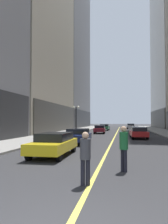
% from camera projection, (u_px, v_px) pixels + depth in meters
% --- Properties ---
extents(ground_plane, '(200.00, 200.00, 0.00)m').
position_uv_depth(ground_plane, '(117.00, 132.00, 37.80)').
color(ground_plane, '#2D2D30').
extents(sidewalk_left, '(4.50, 78.00, 0.15)m').
position_uv_depth(sidewalk_left, '(71.00, 131.00, 39.27)').
color(sidewalk_left, gray).
rests_on(sidewalk_left, ground).
extents(sidewalk_right, '(4.50, 78.00, 0.15)m').
position_uv_depth(sidewalk_right, '(166.00, 132.00, 36.34)').
color(sidewalk_right, gray).
rests_on(sidewalk_right, ground).
extents(lane_centre_stripe, '(0.16, 70.00, 0.01)m').
position_uv_depth(lane_centre_stripe, '(117.00, 132.00, 37.80)').
color(lane_centre_stripe, '#E5D64C').
rests_on(lane_centre_stripe, ground).
extents(building_left_mid, '(12.96, 24.00, 42.07)m').
position_uv_depth(building_left_mid, '(27.00, 22.00, 41.16)').
color(building_left_mid, '#B7AD99').
rests_on(building_left_mid, ground).
extents(building_left_far, '(11.66, 26.00, 60.03)m').
position_uv_depth(building_left_far, '(65.00, 30.00, 66.48)').
color(building_left_far, gray).
rests_on(building_left_far, ground).
extents(car_yellow, '(1.86, 4.57, 1.32)m').
position_uv_depth(car_yellow, '(54.00, 143.00, 12.53)').
color(car_yellow, yellow).
rests_on(car_yellow, ground).
extents(car_navy, '(1.89, 4.28, 1.32)m').
position_uv_depth(car_navy, '(78.00, 136.00, 18.97)').
color(car_navy, '#141E4C').
rests_on(car_navy, ground).
extents(car_red, '(1.89, 4.79, 1.32)m').
position_uv_depth(car_red, '(138.00, 132.00, 24.61)').
color(car_red, '#B21919').
rests_on(car_red, ground).
extents(car_maroon, '(1.93, 4.57, 1.32)m').
position_uv_depth(car_maroon, '(100.00, 129.00, 34.58)').
color(car_maroon, maroon).
rests_on(car_maroon, ground).
extents(car_green, '(1.95, 4.56, 1.32)m').
position_uv_depth(car_green, '(105.00, 127.00, 44.69)').
color(car_green, '#196038').
rests_on(car_green, ground).
extents(car_silver, '(1.92, 4.14, 1.32)m').
position_uv_depth(car_silver, '(131.00, 126.00, 53.68)').
color(car_silver, '#B7B7BC').
rests_on(car_silver, ground).
extents(pedestrian_in_green_parka, '(0.48, 0.48, 1.81)m').
position_uv_depth(pedestrian_in_green_parka, '(124.00, 145.00, 8.61)').
color(pedestrian_in_green_parka, black).
rests_on(pedestrian_in_green_parka, ground).
extents(pedestrian_with_orange_bag, '(0.40, 0.40, 1.68)m').
position_uv_depth(pedestrian_with_orange_bag, '(85.00, 154.00, 6.79)').
color(pedestrian_with_orange_bag, black).
rests_on(pedestrian_with_orange_bag, ground).
extents(street_lamp_left_far, '(1.06, 0.36, 4.43)m').
position_uv_depth(street_lamp_left_far, '(76.00, 113.00, 34.83)').
color(street_lamp_left_far, black).
rests_on(street_lamp_left_far, ground).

